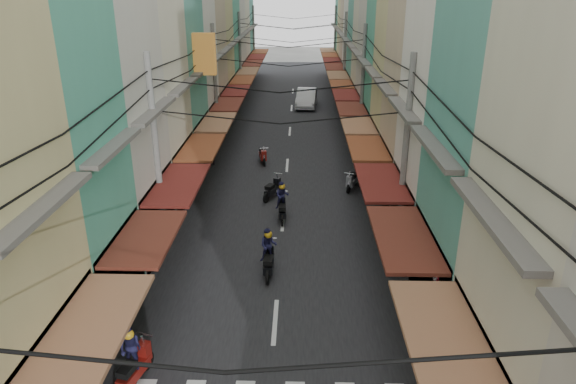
# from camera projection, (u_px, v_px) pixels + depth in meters

# --- Properties ---
(ground) EXTENTS (160.00, 160.00, 0.00)m
(ground) POSITION_uv_depth(u_px,v_px,m) (278.00, 289.00, 19.00)
(ground) COLOR #62625E
(ground) RESTS_ON ground
(road) EXTENTS (10.00, 80.00, 0.02)m
(road) POSITION_uv_depth(u_px,v_px,m) (289.00, 139.00, 37.53)
(road) COLOR black
(road) RESTS_ON ground
(sidewalk_left) EXTENTS (3.00, 80.00, 0.06)m
(sidewalk_left) POSITION_uv_depth(u_px,v_px,m) (201.00, 138.00, 37.66)
(sidewalk_left) COLOR gray
(sidewalk_left) RESTS_ON ground
(sidewalk_right) EXTENTS (3.00, 80.00, 0.06)m
(sidewalk_right) POSITION_uv_depth(u_px,v_px,m) (378.00, 139.00, 37.38)
(sidewalk_right) COLOR gray
(sidewalk_right) RESTS_ON ground
(building_row_right) EXTENTS (7.80, 68.98, 22.59)m
(building_row_right) POSITION_uv_depth(u_px,v_px,m) (421.00, 4.00, 30.53)
(building_row_right) COLOR #45997C
(building_row_right) RESTS_ON ground
(utility_poles) EXTENTS (10.20, 66.13, 8.20)m
(utility_poles) POSITION_uv_depth(u_px,v_px,m) (288.00, 55.00, 30.44)
(utility_poles) COLOR gray
(utility_poles) RESTS_ON ground
(white_car) EXTENTS (5.93, 2.69, 2.04)m
(white_car) POSITION_uv_depth(u_px,v_px,m) (306.00, 107.00, 47.39)
(white_car) COLOR silver
(white_car) RESTS_ON ground
(bicycle) EXTENTS (1.76, 0.87, 1.16)m
(bicycle) POSITION_uv_depth(u_px,v_px,m) (459.00, 287.00, 19.13)
(bicycle) COLOR black
(bicycle) RESTS_ON ground
(moving_scooters) EXTENTS (7.92, 21.43, 1.93)m
(moving_scooters) POSITION_uv_depth(u_px,v_px,m) (261.00, 230.00, 22.34)
(moving_scooters) COLOR black
(moving_scooters) RESTS_ON ground
(parked_scooters) EXTENTS (13.43, 14.32, 0.96)m
(parked_scooters) POSITION_uv_depth(u_px,v_px,m) (399.00, 372.00, 14.28)
(parked_scooters) COLOR black
(parked_scooters) RESTS_ON ground
(pedestrians) EXTENTS (11.32, 24.76, 2.13)m
(pedestrians) POSITION_uv_depth(u_px,v_px,m) (188.00, 219.00, 22.29)
(pedestrians) COLOR #271E28
(pedestrians) RESTS_ON ground
(traffic_sign) EXTENTS (0.10, 0.66, 2.99)m
(traffic_sign) POSITION_uv_depth(u_px,v_px,m) (434.00, 287.00, 15.14)
(traffic_sign) COLOR gray
(traffic_sign) RESTS_ON ground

